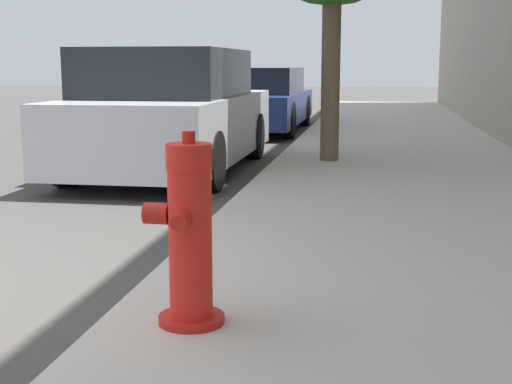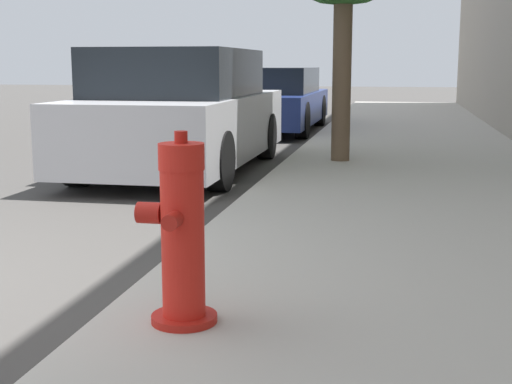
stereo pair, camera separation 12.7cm
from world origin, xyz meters
name	(u,v)px [view 2 (the right image)]	position (x,y,z in m)	size (l,w,h in m)	color
sidewalk_slab	(433,331)	(3.22, 0.00, 0.06)	(3.13, 40.00, 0.12)	#B7B2A8
fire_hydrant	(182,236)	(2.08, -0.26, 0.52)	(0.36, 0.38, 0.88)	red
parked_car_near	(182,113)	(0.45, 5.05, 0.71)	(1.77, 4.25, 1.47)	#B7B7BC
parked_car_mid	(274,100)	(0.61, 10.54, 0.61)	(1.71, 4.49, 1.23)	navy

